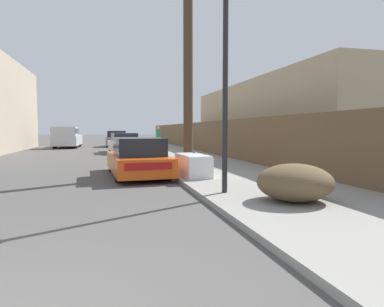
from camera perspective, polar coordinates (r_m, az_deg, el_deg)
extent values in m
cube|color=gray|center=(26.30, -4.91, 0.74)|extent=(4.20, 63.00, 0.12)
cube|color=white|center=(10.62, 0.13, -2.01)|extent=(0.80, 1.83, 0.63)
cube|color=white|center=(10.59, 0.13, -0.24)|extent=(0.77, 1.76, 0.03)
cube|color=#333335|center=(11.18, 0.32, 0.13)|extent=(0.04, 0.20, 0.02)
cube|color=gray|center=(10.86, -0.30, -0.03)|extent=(0.75, 0.10, 0.01)
cube|color=gray|center=(10.33, 0.55, -0.24)|extent=(0.75, 0.10, 0.01)
cube|color=#E05114|center=(11.68, -9.13, -1.53)|extent=(1.97, 4.42, 0.57)
cube|color=black|center=(11.26, -8.87, 1.16)|extent=(1.59, 2.16, 0.57)
cube|color=#B21414|center=(9.54, -7.23, -2.15)|extent=(1.33, 0.11, 0.20)
cylinder|color=black|center=(12.94, -13.20, -1.51)|extent=(0.24, 0.67, 0.66)
cylinder|color=black|center=(13.13, -6.82, -1.35)|extent=(0.24, 0.67, 0.66)
cylinder|color=black|center=(10.28, -12.07, -2.89)|extent=(0.24, 0.67, 0.66)
cylinder|color=black|center=(10.52, -4.10, -2.66)|extent=(0.24, 0.67, 0.66)
cube|color=silver|center=(23.56, -11.30, 1.30)|extent=(2.09, 4.46, 0.66)
cube|color=black|center=(23.37, -11.27, 2.73)|extent=(1.70, 2.54, 0.52)
cube|color=#B21414|center=(21.39, -10.58, 1.36)|extent=(1.37, 0.14, 0.23)
cylinder|color=black|center=(24.82, -13.42, 1.04)|extent=(0.25, 0.64, 0.62)
cylinder|color=black|center=(25.00, -9.95, 1.11)|extent=(0.25, 0.64, 0.62)
cylinder|color=black|center=(22.15, -12.81, 0.70)|extent=(0.25, 0.64, 0.62)
cylinder|color=black|center=(22.35, -8.94, 0.78)|extent=(0.25, 0.64, 0.62)
cube|color=gray|center=(32.18, -12.41, 2.04)|extent=(2.01, 4.17, 0.73)
cube|color=black|center=(32.00, -12.43, 3.19)|extent=(1.68, 2.35, 0.57)
cube|color=#B21414|center=(30.11, -12.46, 2.15)|extent=(1.45, 0.08, 0.25)
cylinder|color=black|center=(33.47, -13.77, 1.75)|extent=(0.22, 0.62, 0.61)
cylinder|color=black|center=(33.46, -11.00, 1.80)|extent=(0.22, 0.62, 0.61)
cylinder|color=black|center=(30.93, -13.93, 1.58)|extent=(0.22, 0.62, 0.61)
cylinder|color=black|center=(30.91, -10.93, 1.62)|extent=(0.22, 0.62, 0.61)
cube|color=silver|center=(31.52, -20.00, 2.10)|extent=(2.06, 5.32, 0.85)
cube|color=silver|center=(30.06, -20.39, 3.51)|extent=(1.88, 2.41, 0.72)
cube|color=black|center=(30.06, -20.39, 3.55)|extent=(1.92, 2.37, 0.40)
cylinder|color=black|center=(29.80, -18.83, 1.64)|extent=(0.28, 0.87, 0.86)
cylinder|color=black|center=(30.02, -21.93, 1.58)|extent=(0.28, 0.87, 0.86)
cylinder|color=black|center=(33.06, -18.23, 1.86)|extent=(0.28, 0.87, 0.86)
cylinder|color=black|center=(33.26, -21.03, 1.81)|extent=(0.28, 0.87, 0.86)
cylinder|color=#4C3826|center=(12.92, -0.66, 18.44)|extent=(0.34, 0.34, 9.30)
cylinder|color=#232326|center=(7.77, 5.55, 9.30)|extent=(0.12, 0.12, 4.29)
ellipsoid|color=brown|center=(7.14, 16.77, -4.63)|extent=(1.52, 1.45, 0.75)
cube|color=brown|center=(24.78, 0.23, 2.93)|extent=(0.08, 39.39, 1.93)
cube|color=tan|center=(22.18, 15.26, 5.50)|extent=(6.00, 17.98, 4.37)
cylinder|color=#282D42|center=(25.75, -5.70, 1.68)|extent=(0.28, 0.28, 0.79)
cylinder|color=#337F4C|center=(25.73, -5.71, 3.25)|extent=(0.34, 0.34, 0.63)
sphere|color=tan|center=(25.73, -5.72, 4.22)|extent=(0.24, 0.24, 0.24)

